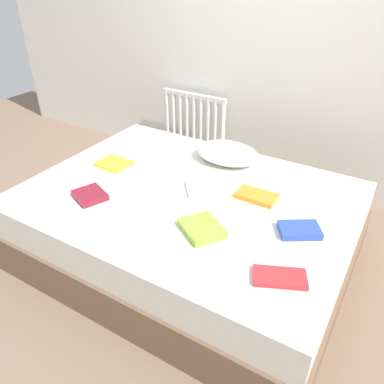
# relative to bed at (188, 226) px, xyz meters

# --- Properties ---
(ground_plane) EXTENTS (8.00, 8.00, 0.00)m
(ground_plane) POSITION_rel_bed_xyz_m (0.00, 0.00, -0.25)
(ground_plane) COLOR #7F6651
(back_wall) EXTENTS (6.00, 0.10, 2.80)m
(back_wall) POSITION_rel_bed_xyz_m (0.00, 1.35, 1.15)
(back_wall) COLOR silver
(back_wall) RESTS_ON ground
(bed) EXTENTS (2.00, 1.50, 0.50)m
(bed) POSITION_rel_bed_xyz_m (0.00, 0.00, 0.00)
(bed) COLOR brown
(bed) RESTS_ON ground
(radiator) EXTENTS (0.64, 0.04, 0.57)m
(radiator) POSITION_rel_bed_xyz_m (-0.67, 1.20, 0.16)
(radiator) COLOR white
(radiator) RESTS_ON ground
(pillow) EXTENTS (0.45, 0.32, 0.13)m
(pillow) POSITION_rel_bed_xyz_m (0.01, 0.51, 0.32)
(pillow) COLOR white
(pillow) RESTS_ON bed
(textbook_orange) EXTENTS (0.24, 0.14, 0.03)m
(textbook_orange) POSITION_rel_bed_xyz_m (0.39, 0.16, 0.27)
(textbook_orange) COLOR orange
(textbook_orange) RESTS_ON bed
(textbook_yellow) EXTENTS (0.22, 0.19, 0.03)m
(textbook_yellow) POSITION_rel_bed_xyz_m (-0.63, 0.05, 0.27)
(textbook_yellow) COLOR yellow
(textbook_yellow) RESTS_ON bed
(textbook_maroon) EXTENTS (0.24, 0.22, 0.04)m
(textbook_maroon) POSITION_rel_bed_xyz_m (-0.47, -0.35, 0.27)
(textbook_maroon) COLOR maroon
(textbook_maroon) RESTS_ON bed
(textbook_white) EXTENTS (0.21, 0.21, 0.02)m
(textbook_white) POSITION_rel_bed_xyz_m (0.03, 0.06, 0.26)
(textbook_white) COLOR white
(textbook_white) RESTS_ON bed
(textbook_red) EXTENTS (0.27, 0.21, 0.02)m
(textbook_red) POSITION_rel_bed_xyz_m (0.74, -0.41, 0.26)
(textbook_red) COLOR red
(textbook_red) RESTS_ON bed
(textbook_lime) EXTENTS (0.29, 0.28, 0.04)m
(textbook_lime) POSITION_rel_bed_xyz_m (0.27, -0.29, 0.27)
(textbook_lime) COLOR #8CC638
(textbook_lime) RESTS_ON bed
(textbook_blue) EXTENTS (0.25, 0.23, 0.04)m
(textbook_blue) POSITION_rel_bed_xyz_m (0.71, -0.04, 0.27)
(textbook_blue) COLOR #2847B7
(textbook_blue) RESTS_ON bed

